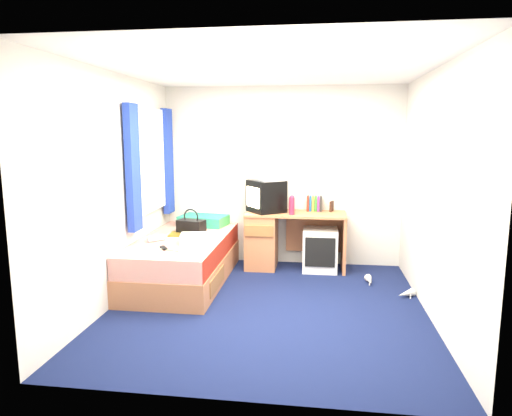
# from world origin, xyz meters

# --- Properties ---
(ground) EXTENTS (3.40, 3.40, 0.00)m
(ground) POSITION_xyz_m (0.00, 0.00, 0.00)
(ground) COLOR #0C1438
(ground) RESTS_ON ground
(room_shell) EXTENTS (3.40, 3.40, 3.40)m
(room_shell) POSITION_xyz_m (0.00, 0.00, 1.45)
(room_shell) COLOR white
(room_shell) RESTS_ON ground
(bed) EXTENTS (1.01, 2.00, 0.54)m
(bed) POSITION_xyz_m (-1.10, 0.70, 0.27)
(bed) COLOR #BB764D
(bed) RESTS_ON ground
(pillow) EXTENTS (0.67, 0.49, 0.13)m
(pillow) POSITION_xyz_m (-1.04, 1.46, 0.61)
(pillow) COLOR #1972A2
(pillow) RESTS_ON bed
(desk) EXTENTS (1.30, 0.55, 0.75)m
(desk) POSITION_xyz_m (-0.06, 1.44, 0.41)
(desk) COLOR #BB764D
(desk) RESTS_ON ground
(storage_cube) EXTENTS (0.44, 0.44, 0.55)m
(storage_cube) POSITION_xyz_m (0.54, 1.38, 0.28)
(storage_cube) COLOR white
(storage_cube) RESTS_ON ground
(crt_tv) EXTENTS (0.56, 0.57, 0.42)m
(crt_tv) POSITION_xyz_m (-0.18, 1.44, 0.96)
(crt_tv) COLOR black
(crt_tv) RESTS_ON desk
(vcr) EXTENTS (0.51, 0.54, 0.08)m
(vcr) POSITION_xyz_m (-0.18, 1.44, 1.21)
(vcr) COLOR silver
(vcr) RESTS_ON crt_tv
(book_row) EXTENTS (0.20, 0.13, 0.20)m
(book_row) POSITION_xyz_m (0.45, 1.60, 0.85)
(book_row) COLOR maroon
(book_row) RESTS_ON desk
(picture_frame) EXTENTS (0.06, 0.12, 0.14)m
(picture_frame) POSITION_xyz_m (0.68, 1.58, 0.82)
(picture_frame) COLOR #311A10
(picture_frame) RESTS_ON desk
(pink_water_bottle) EXTENTS (0.09, 0.09, 0.22)m
(pink_water_bottle) POSITION_xyz_m (0.17, 1.28, 0.86)
(pink_water_bottle) COLOR red
(pink_water_bottle) RESTS_ON desk
(aerosol_can) EXTENTS (0.06, 0.06, 0.16)m
(aerosol_can) POSITION_xyz_m (0.13, 1.51, 0.83)
(aerosol_can) COLOR white
(aerosol_can) RESTS_ON desk
(handbag) EXTENTS (0.37, 0.26, 0.31)m
(handbag) POSITION_xyz_m (-1.07, 0.97, 0.63)
(handbag) COLOR black
(handbag) RESTS_ON bed
(towel) EXTENTS (0.37, 0.33, 0.11)m
(towel) POSITION_xyz_m (-0.88, 0.45, 0.59)
(towel) COLOR silver
(towel) RESTS_ON bed
(magazine) EXTENTS (0.23, 0.29, 0.01)m
(magazine) POSITION_xyz_m (-1.21, 0.86, 0.55)
(magazine) COLOR gold
(magazine) RESTS_ON bed
(water_bottle) EXTENTS (0.19, 0.19, 0.07)m
(water_bottle) POSITION_xyz_m (-1.36, 0.48, 0.58)
(water_bottle) COLOR silver
(water_bottle) RESTS_ON bed
(colour_swatch_fan) EXTENTS (0.23, 0.12, 0.01)m
(colour_swatch_fan) POSITION_xyz_m (-1.06, 0.10, 0.55)
(colour_swatch_fan) COLOR yellow
(colour_swatch_fan) RESTS_ON bed
(remote_control) EXTENTS (0.13, 0.16, 0.02)m
(remote_control) POSITION_xyz_m (-1.15, 0.15, 0.55)
(remote_control) COLOR black
(remote_control) RESTS_ON bed
(window_assembly) EXTENTS (0.11, 1.42, 1.40)m
(window_assembly) POSITION_xyz_m (-1.55, 0.90, 1.42)
(window_assembly) COLOR silver
(window_assembly) RESTS_ON room_shell
(white_heels) EXTENTS (0.51, 0.63, 0.09)m
(white_heels) POSITION_xyz_m (1.30, 0.69, 0.04)
(white_heels) COLOR silver
(white_heels) RESTS_ON ground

